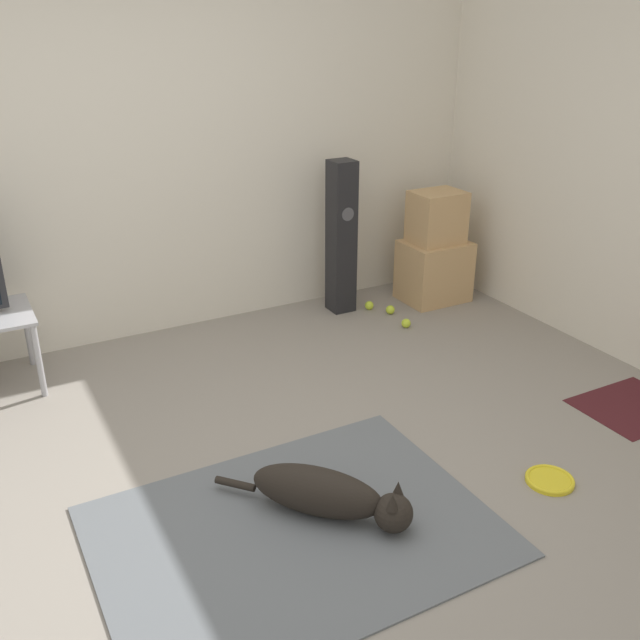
# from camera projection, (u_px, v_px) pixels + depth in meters

# --- Properties ---
(ground_plane) EXTENTS (12.00, 12.00, 0.00)m
(ground_plane) POSITION_uv_depth(u_px,v_px,m) (273.00, 493.00, 3.36)
(ground_plane) COLOR gray
(wall_back) EXTENTS (8.00, 0.06, 2.55)m
(wall_back) POSITION_uv_depth(u_px,v_px,m) (129.00, 149.00, 4.54)
(wall_back) COLOR silver
(wall_back) RESTS_ON ground_plane
(area_rug) EXTENTS (1.69, 1.27, 0.01)m
(area_rug) POSITION_uv_depth(u_px,v_px,m) (296.00, 531.00, 3.11)
(area_rug) COLOR slate
(area_rug) RESTS_ON ground_plane
(dog) EXTENTS (0.67, 0.74, 0.23)m
(dog) POSITION_uv_depth(u_px,v_px,m) (329.00, 494.00, 3.16)
(dog) COLOR black
(dog) RESTS_ON area_rug
(frisbee) EXTENTS (0.23, 0.23, 0.03)m
(frisbee) POSITION_uv_depth(u_px,v_px,m) (550.00, 480.00, 3.43)
(frisbee) COLOR yellow
(frisbee) RESTS_ON ground_plane
(cardboard_box_lower) EXTENTS (0.49, 0.39, 0.47)m
(cardboard_box_lower) POSITION_uv_depth(u_px,v_px,m) (434.00, 271.00, 5.51)
(cardboard_box_lower) COLOR tan
(cardboard_box_lower) RESTS_ON ground_plane
(cardboard_box_upper) EXTENTS (0.38, 0.30, 0.39)m
(cardboard_box_upper) POSITION_uv_depth(u_px,v_px,m) (437.00, 217.00, 5.34)
(cardboard_box_upper) COLOR tan
(cardboard_box_upper) RESTS_ON cardboard_box_lower
(floor_speaker) EXTENTS (0.17, 0.18, 1.13)m
(floor_speaker) POSITION_uv_depth(u_px,v_px,m) (341.00, 238.00, 5.18)
(floor_speaker) COLOR black
(floor_speaker) RESTS_ON ground_plane
(tennis_ball_by_boxes) EXTENTS (0.07, 0.07, 0.07)m
(tennis_ball_by_boxes) POSITION_uv_depth(u_px,v_px,m) (406.00, 323.00, 5.09)
(tennis_ball_by_boxes) COLOR #C6E033
(tennis_ball_by_boxes) RESTS_ON ground_plane
(tennis_ball_near_speaker) EXTENTS (0.07, 0.07, 0.07)m
(tennis_ball_near_speaker) POSITION_uv_depth(u_px,v_px,m) (390.00, 310.00, 5.31)
(tennis_ball_near_speaker) COLOR #C6E033
(tennis_ball_near_speaker) RESTS_ON ground_plane
(tennis_ball_loose_on_carpet) EXTENTS (0.07, 0.07, 0.07)m
(tennis_ball_loose_on_carpet) POSITION_uv_depth(u_px,v_px,m) (369.00, 305.00, 5.39)
(tennis_ball_loose_on_carpet) COLOR #C6E033
(tennis_ball_loose_on_carpet) RESTS_ON ground_plane
(door_mat) EXTENTS (0.60, 0.50, 0.01)m
(door_mat) POSITION_uv_depth(u_px,v_px,m) (633.00, 407.00, 4.08)
(door_mat) COLOR #47191E
(door_mat) RESTS_ON ground_plane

